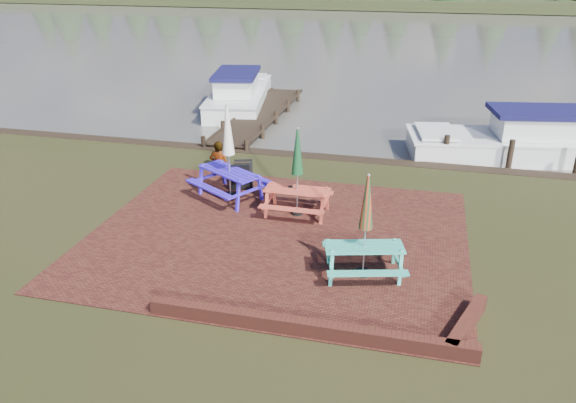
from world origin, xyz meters
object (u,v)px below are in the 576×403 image
(chalkboard, at_px, (242,176))
(person, at_px, (218,142))
(boat_near, at_px, (517,142))
(picnic_table_blue, at_px, (229,167))
(boat_jetty, at_px, (239,95))
(picnic_table_teal, at_px, (365,242))
(picnic_table_red, at_px, (297,185))
(jetty, at_px, (259,115))

(chalkboard, bearing_deg, person, 111.16)
(boat_near, xyz_separation_m, person, (-9.45, -3.77, 0.47))
(picnic_table_blue, bearing_deg, person, 149.35)
(boat_jetty, bearing_deg, picnic_table_blue, -83.34)
(picnic_table_teal, relative_size, picnic_table_red, 0.98)
(picnic_table_blue, bearing_deg, picnic_table_red, 14.83)
(boat_near, height_order, person, person)
(picnic_table_red, xyz_separation_m, boat_near, (6.20, 6.67, -0.45))
(boat_jetty, bearing_deg, picnic_table_red, -74.83)
(picnic_table_red, bearing_deg, boat_near, 47.55)
(picnic_table_teal, distance_m, chalkboard, 5.56)
(boat_near, bearing_deg, jetty, 67.35)
(picnic_table_red, relative_size, picnic_table_blue, 0.89)
(jetty, bearing_deg, person, -85.90)
(chalkboard, xyz_separation_m, jetty, (-1.77, 7.68, -0.33))
(picnic_table_blue, distance_m, chalkboard, 0.79)
(picnic_table_red, xyz_separation_m, jetty, (-3.68, 8.92, -0.71))
(picnic_table_red, distance_m, person, 4.36)
(picnic_table_red, bearing_deg, boat_jetty, 116.05)
(picnic_table_red, height_order, person, picnic_table_red)
(picnic_table_teal, bearing_deg, picnic_table_blue, 126.62)
(picnic_table_blue, xyz_separation_m, chalkboard, (0.15, 0.61, -0.48))
(jetty, height_order, boat_near, boat_near)
(person, bearing_deg, picnic_table_blue, 112.89)
(picnic_table_blue, distance_m, person, 2.56)
(jetty, distance_m, boat_near, 10.14)
(picnic_table_teal, height_order, picnic_table_red, picnic_table_red)
(picnic_table_red, distance_m, boat_near, 9.12)
(picnic_table_blue, height_order, person, picnic_table_blue)
(boat_near, bearing_deg, picnic_table_red, 127.27)
(chalkboard, xyz_separation_m, person, (-1.34, 1.66, 0.40))
(chalkboard, relative_size, boat_near, 0.12)
(picnic_table_teal, xyz_separation_m, boat_near, (4.14, 9.31, -0.43))
(picnic_table_red, relative_size, chalkboard, 2.73)
(chalkboard, height_order, person, person)
(picnic_table_red, relative_size, boat_jetty, 0.33)
(picnic_table_blue, distance_m, boat_jetty, 10.79)
(jetty, xyz_separation_m, boat_jetty, (-1.55, 2.01, 0.27))
(picnic_table_teal, bearing_deg, boat_jetty, 103.29)
(picnic_table_red, height_order, boat_near, picnic_table_red)
(chalkboard, bearing_deg, boat_jetty, 91.22)
(boat_jetty, distance_m, person, 8.29)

